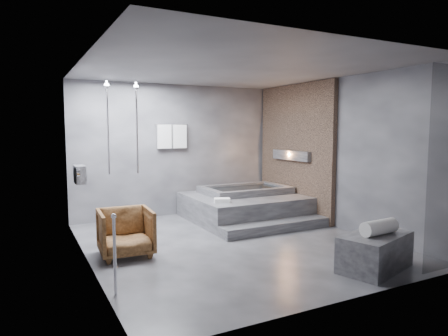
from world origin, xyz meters
TOP-DOWN VIEW (x-y plane):
  - room at (0.40, 0.24)m, footprint 5.00×5.04m
  - tub_deck at (1.05, 1.45)m, footprint 2.20×2.00m
  - tub_step at (1.05, 0.27)m, footprint 2.20×0.36m
  - concrete_bench at (1.09, -1.95)m, footprint 1.19×0.87m
  - driftwood_chair at (-1.71, 0.14)m, footprint 0.79×0.81m
  - rolled_towel at (1.10, -1.99)m, footprint 0.56×0.24m
  - deck_towel at (0.27, 0.90)m, footprint 0.35×0.30m

SIDE VIEW (x-z plane):
  - tub_step at x=1.05m, z-range 0.00..0.18m
  - concrete_bench at x=1.09m, z-range 0.00..0.48m
  - tub_deck at x=1.05m, z-range 0.00..0.50m
  - driftwood_chair at x=-1.71m, z-range 0.00..0.70m
  - deck_towel at x=0.27m, z-range 0.50..0.58m
  - rolled_towel at x=1.10m, z-range 0.48..0.68m
  - room at x=0.40m, z-range 0.32..3.14m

